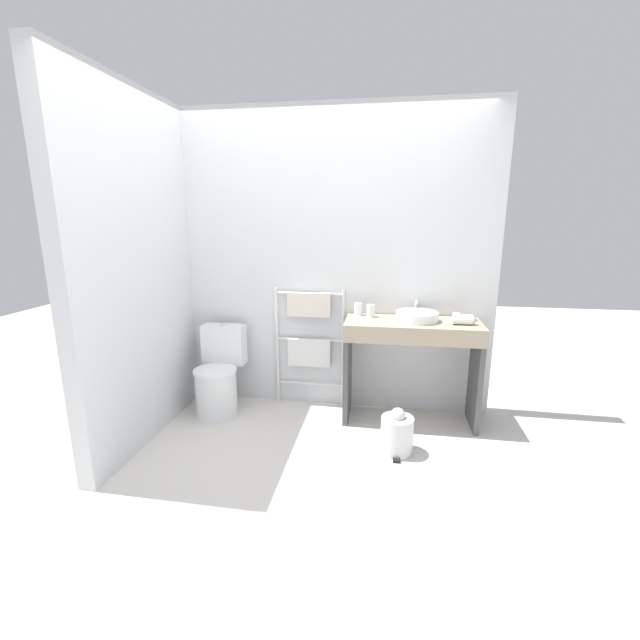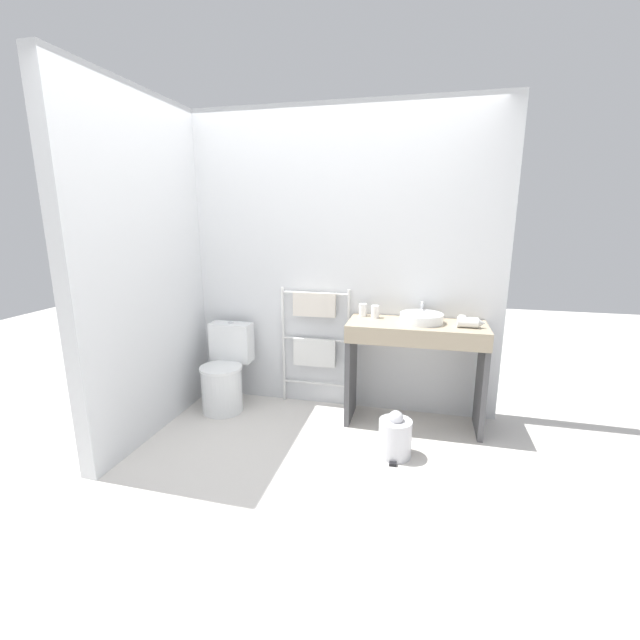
{
  "view_description": "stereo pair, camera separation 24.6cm",
  "coord_description": "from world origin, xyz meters",
  "px_view_note": "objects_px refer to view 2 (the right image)",
  "views": [
    {
      "loc": [
        0.48,
        -2.37,
        1.65
      ],
      "look_at": [
        0.01,
        0.61,
        0.92
      ],
      "focal_mm": 24.0,
      "sensor_mm": 36.0,
      "label": 1
    },
    {
      "loc": [
        0.72,
        -2.33,
        1.65
      ],
      "look_at": [
        0.01,
        0.61,
        0.92
      ],
      "focal_mm": 24.0,
      "sensor_mm": 36.0,
      "label": 2
    }
  ],
  "objects_px": {
    "towel_radiator": "(315,334)",
    "sink_basin": "(421,318)",
    "trash_bin": "(395,437)",
    "toilet": "(225,374)",
    "cup_near_edge": "(375,312)",
    "cup_near_wall": "(363,310)",
    "hair_dryer": "(469,322)"
  },
  "relations": [
    {
      "from": "cup_near_edge",
      "to": "hair_dryer",
      "type": "bearing_deg",
      "value": -10.91
    },
    {
      "from": "sink_basin",
      "to": "trash_bin",
      "type": "xyz_separation_m",
      "value": [
        -0.14,
        -0.54,
        -0.74
      ]
    },
    {
      "from": "towel_radiator",
      "to": "cup_near_wall",
      "type": "distance_m",
      "value": 0.49
    },
    {
      "from": "cup_near_edge",
      "to": "trash_bin",
      "type": "height_order",
      "value": "cup_near_edge"
    },
    {
      "from": "toilet",
      "to": "trash_bin",
      "type": "xyz_separation_m",
      "value": [
        1.51,
        -0.45,
        -0.16
      ]
    },
    {
      "from": "cup_near_wall",
      "to": "trash_bin",
      "type": "distance_m",
      "value": 1.07
    },
    {
      "from": "cup_near_wall",
      "to": "trash_bin",
      "type": "relative_size",
      "value": 0.29
    },
    {
      "from": "toilet",
      "to": "cup_near_edge",
      "type": "relative_size",
      "value": 7.31
    },
    {
      "from": "sink_basin",
      "to": "toilet",
      "type": "bearing_deg",
      "value": -176.74
    },
    {
      "from": "hair_dryer",
      "to": "towel_radiator",
      "type": "bearing_deg",
      "value": 169.96
    },
    {
      "from": "toilet",
      "to": "sink_basin",
      "type": "distance_m",
      "value": 1.75
    },
    {
      "from": "towel_radiator",
      "to": "hair_dryer",
      "type": "xyz_separation_m",
      "value": [
        1.25,
        -0.22,
        0.24
      ]
    },
    {
      "from": "trash_bin",
      "to": "toilet",
      "type": "bearing_deg",
      "value": 163.42
    },
    {
      "from": "cup_near_wall",
      "to": "trash_bin",
      "type": "height_order",
      "value": "cup_near_wall"
    },
    {
      "from": "toilet",
      "to": "towel_radiator",
      "type": "bearing_deg",
      "value": 18.96
    },
    {
      "from": "sink_basin",
      "to": "towel_radiator",
      "type": "bearing_deg",
      "value": 169.76
    },
    {
      "from": "cup_near_wall",
      "to": "cup_near_edge",
      "type": "xyz_separation_m",
      "value": [
        0.11,
        -0.05,
        0.0
      ]
    },
    {
      "from": "hair_dryer",
      "to": "toilet",
      "type": "bearing_deg",
      "value": -178.97
    },
    {
      "from": "sink_basin",
      "to": "trash_bin",
      "type": "height_order",
      "value": "sink_basin"
    },
    {
      "from": "hair_dryer",
      "to": "trash_bin",
      "type": "xyz_separation_m",
      "value": [
        -0.48,
        -0.49,
        -0.74
      ]
    },
    {
      "from": "sink_basin",
      "to": "trash_bin",
      "type": "bearing_deg",
      "value": -103.97
    },
    {
      "from": "toilet",
      "to": "cup_near_wall",
      "type": "xyz_separation_m",
      "value": [
        1.17,
        0.22,
        0.59
      ]
    },
    {
      "from": "towel_radiator",
      "to": "trash_bin",
      "type": "relative_size",
      "value": 3.07
    },
    {
      "from": "towel_radiator",
      "to": "trash_bin",
      "type": "bearing_deg",
      "value": -42.72
    },
    {
      "from": "towel_radiator",
      "to": "cup_near_edge",
      "type": "distance_m",
      "value": 0.59
    },
    {
      "from": "toilet",
      "to": "sink_basin",
      "type": "height_order",
      "value": "sink_basin"
    },
    {
      "from": "cup_near_edge",
      "to": "toilet",
      "type": "bearing_deg",
      "value": -172.27
    },
    {
      "from": "sink_basin",
      "to": "cup_near_edge",
      "type": "xyz_separation_m",
      "value": [
        -0.37,
        0.08,
        0.01
      ]
    },
    {
      "from": "cup_near_wall",
      "to": "sink_basin",
      "type": "bearing_deg",
      "value": -15.32
    },
    {
      "from": "towel_radiator",
      "to": "sink_basin",
      "type": "height_order",
      "value": "towel_radiator"
    },
    {
      "from": "toilet",
      "to": "hair_dryer",
      "type": "xyz_separation_m",
      "value": [
        1.99,
        0.04,
        0.58
      ]
    },
    {
      "from": "toilet",
      "to": "trash_bin",
      "type": "height_order",
      "value": "toilet"
    }
  ]
}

